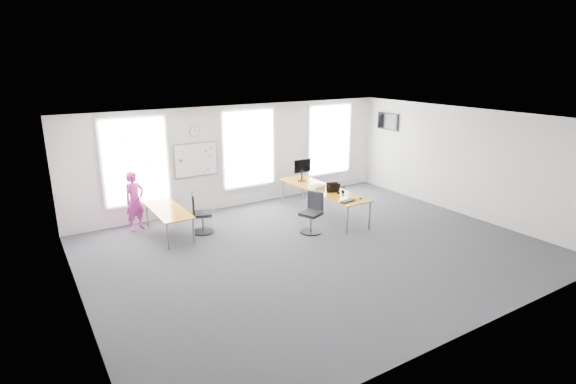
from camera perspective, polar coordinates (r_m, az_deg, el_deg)
floor at (r=10.54m, az=3.70°, el=-7.28°), size 10.00×10.00×0.00m
ceiling at (r=9.73m, az=4.02°, el=9.12°), size 10.00×10.00×0.00m
wall_back at (r=13.39m, az=-6.20°, el=4.54°), size 10.00×0.00×10.00m
wall_front at (r=7.36m, az=22.45°, el=-6.66°), size 10.00×0.00×10.00m
wall_left at (r=8.31m, az=-25.53°, el=-4.44°), size 0.00×10.00×10.00m
wall_right at (r=13.50m, az=21.40°, el=3.61°), size 0.00×10.00×10.00m
window_left at (r=12.35m, az=-18.81°, el=3.70°), size 1.60×0.06×2.20m
window_mid at (r=13.45m, az=-5.02°, el=5.50°), size 1.60×0.06×2.20m
window_right at (r=15.03m, az=5.28°, el=6.64°), size 1.60×0.06×2.20m
desk_right at (r=12.58m, az=4.43°, el=0.22°), size 0.86×3.22×0.78m
desk_left at (r=11.50m, az=-14.94°, el=-2.45°), size 0.74×1.85×0.68m
chair_right at (r=11.43m, az=3.09°, el=-2.91°), size 0.62×0.61×1.04m
chair_left at (r=11.57m, az=-11.11°, el=-2.96°), size 0.60×0.59×1.04m
person at (r=12.10m, az=-18.87°, el=-1.09°), size 0.66×0.56×1.55m
whiteboard at (r=12.84m, az=-11.59°, el=4.02°), size 1.20×0.03×0.90m
wall_clock at (r=12.69m, az=-11.79°, el=7.55°), size 0.30×0.04×0.30m
tv at (r=15.28m, az=12.57°, el=8.76°), size 0.06×0.90×0.55m
keyboard at (r=11.46m, az=7.61°, el=-1.16°), size 0.51×0.31×0.02m
mouse at (r=11.71m, az=9.18°, el=-0.81°), size 0.08×0.11×0.04m
lens_cap at (r=11.99m, az=7.41°, el=-0.41°), size 0.08×0.08×0.01m
headphones at (r=12.08m, az=6.71°, el=-0.02°), size 0.19×0.10×0.11m
laptop_sleeve at (r=12.18m, az=5.73°, el=0.55°), size 0.35×0.28×0.27m
paper_stack at (r=12.49m, az=3.80°, el=0.64°), size 0.34×0.26×0.12m
monitor at (r=13.22m, az=1.81°, el=3.05°), size 0.59×0.24×0.65m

